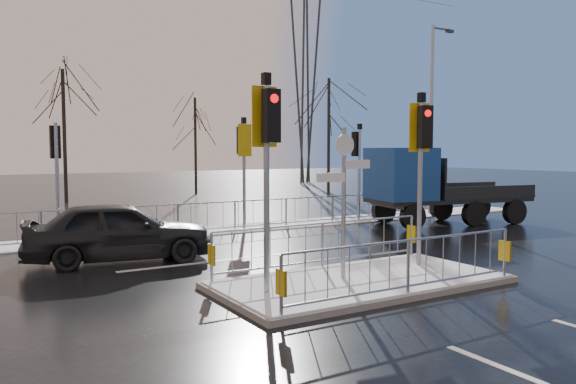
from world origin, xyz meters
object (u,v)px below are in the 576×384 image
traffic_island (360,266)px  car_far_lane (119,231)px  street_lamp_right (432,112)px  flatbed_truck (421,184)px

traffic_island → car_far_lane: size_ratio=1.34×
street_lamp_right → flatbed_truck: bearing=-140.9°
flatbed_truck → traffic_island: bearing=-141.4°
traffic_island → car_far_lane: 6.16m
car_far_lane → street_lamp_right: (14.18, 3.50, 3.63)m
traffic_island → street_lamp_right: bearing=38.7°
traffic_island → street_lamp_right: size_ratio=0.75×
traffic_island → street_lamp_right: 14.14m
flatbed_truck → street_lamp_right: (2.96, 2.40, 2.88)m
street_lamp_right → car_far_lane: bearing=-166.1°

